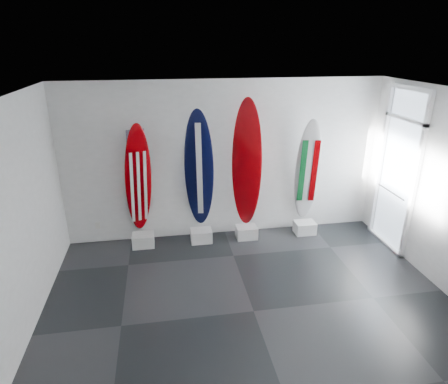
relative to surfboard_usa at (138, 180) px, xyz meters
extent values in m
plane|color=black|center=(1.61, -2.28, -1.29)|extent=(6.00, 6.00, 0.00)
plane|color=white|center=(1.61, -2.28, 1.71)|extent=(6.00, 6.00, 0.00)
plane|color=silver|center=(1.61, 0.22, 0.21)|extent=(6.00, 0.00, 6.00)
plane|color=silver|center=(1.61, -4.78, 0.21)|extent=(6.00, 0.00, 6.00)
plane|color=silver|center=(-1.39, -2.28, 0.21)|extent=(0.00, 5.00, 5.00)
cube|color=silver|center=(0.00, -0.10, -1.17)|extent=(0.40, 0.30, 0.24)
ellipsoid|color=#830004|center=(0.00, 0.00, 0.00)|extent=(0.59, 0.55, 2.12)
cube|color=silver|center=(1.10, -0.10, -1.17)|extent=(0.40, 0.30, 0.24)
ellipsoid|color=black|center=(1.10, 0.00, 0.11)|extent=(0.60, 0.56, 2.34)
cube|color=silver|center=(1.99, -0.10, -1.17)|extent=(0.40, 0.30, 0.24)
ellipsoid|color=#830004|center=(1.99, 0.00, 0.18)|extent=(0.59, 0.35, 2.48)
cube|color=silver|center=(3.18, -0.10, -1.17)|extent=(0.40, 0.30, 0.24)
ellipsoid|color=silver|center=(3.18, 0.00, -0.02)|extent=(0.53, 0.45, 2.09)
cube|color=silver|center=(-0.84, 0.20, -0.94)|extent=(0.09, 0.02, 0.13)
camera|label=1|loc=(0.45, -6.64, 2.32)|focal=30.78mm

